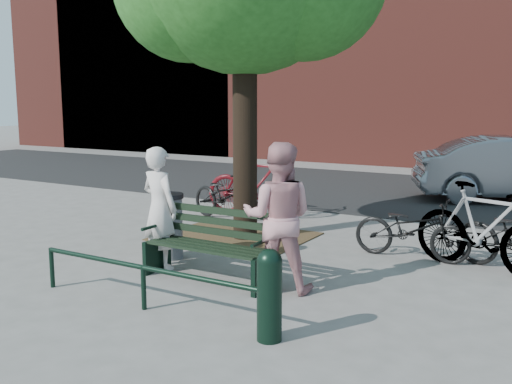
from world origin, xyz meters
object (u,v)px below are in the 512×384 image
Objects in this scene: bicycle_c at (412,229)px; person_left at (160,208)px; park_bench at (211,243)px; person_right at (278,217)px; bollard at (269,292)px; litter_bin at (168,226)px.

person_left is at bearing 127.22° from bicycle_c.
person_right is at bearing 4.28° from park_bench.
bicycle_c is (1.95, 2.31, -0.03)m from park_bench.
park_bench is at bearing 138.91° from bicycle_c.
person_left reaches higher than bicycle_c.
park_bench is at bearing -173.96° from person_left.
person_right reaches higher than person_left.
bollard is at bearing -38.75° from park_bench.
park_bench is 1.03× the size of person_left.
person_right reaches higher than bicycle_c.
person_left is at bearing -62.36° from litter_bin.
bicycle_c is (0.35, 3.60, -0.04)m from bollard.
park_bench is 2.05m from bollard.
bollard is 3.61m from bicycle_c.
litter_bin is (-0.24, 0.45, -0.36)m from person_left.
bicycle_c is (2.85, 2.24, -0.40)m from person_left.
park_bench is 1.91× the size of bollard.
person_right is (1.85, 0.00, 0.06)m from person_left.
park_bench reaches higher than bicycle_c.
person_left is at bearing 175.49° from park_bench.
litter_bin reaches higher than bicycle_c.
person_right is 2.17m from litter_bin.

